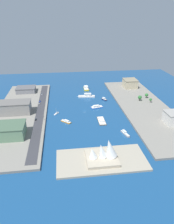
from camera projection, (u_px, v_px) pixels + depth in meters
name	position (u px, v px, depth m)	size (l,w,h in m)	color
ground_plane	(85.00, 111.00, 295.68)	(440.00, 440.00, 0.00)	navy
quay_west	(144.00, 107.00, 305.28)	(70.00, 240.00, 2.64)	gray
quay_east	(21.00, 113.00, 284.94)	(70.00, 240.00, 2.64)	gray
peninsula_point	(102.00, 160.00, 194.71)	(85.53, 40.08, 2.00)	#A89E89
road_strip	(40.00, 111.00, 287.33)	(10.82, 228.00, 0.15)	#38383D
ferry_yellow_fast	(86.00, 88.00, 378.87)	(9.06, 22.39, 5.94)	yellow
ferry_white_commuter	(87.00, 96.00, 343.57)	(29.45, 9.81, 6.73)	silver
catamaran_blue	(97.00, 107.00, 304.72)	(19.26, 11.26, 3.94)	blue
yacht_sleek_gray	(125.00, 133.00, 237.21)	(7.53, 16.43, 4.10)	#999EA3
sailboat_small_white	(57.00, 113.00, 285.68)	(7.21, 8.72, 9.43)	white
water_taxi_orange	(66.00, 121.00, 264.19)	(13.68, 12.97, 3.20)	orange
barge_flat_brown	(101.00, 120.00, 267.11)	(8.81, 23.72, 3.00)	brown
patrol_launch_navy	(104.00, 99.00, 331.75)	(8.23, 10.86, 4.36)	#1E284C
carpark_squat_concrete	(14.00, 108.00, 279.44)	(45.45, 23.01, 16.63)	gray
warehouse_low_gray	(26.00, 90.00, 357.31)	(32.65, 24.92, 8.93)	gray
terminal_long_green	(6.00, 131.00, 225.84)	(41.65, 27.23, 14.61)	slate
office_block_beige	(130.00, 83.00, 379.64)	(24.02, 25.76, 14.97)	#C6B793
van_white	(39.00, 103.00, 311.18)	(1.84, 4.84, 1.67)	black
sedan_silver	(42.00, 94.00, 346.71)	(2.23, 4.99, 1.50)	black
hatchback_blue	(40.00, 101.00, 319.18)	(2.17, 5.10, 1.54)	black
suv_black	(36.00, 119.00, 264.59)	(2.01, 5.16, 1.42)	black
traffic_light_waterfront	(44.00, 117.00, 262.33)	(0.36, 0.36, 6.50)	black
opera_landmark	(104.00, 153.00, 191.36)	(29.69, 27.74, 22.27)	#BCAD93
park_tree_cluster	(144.00, 97.00, 323.34)	(20.60, 23.64, 8.65)	brown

